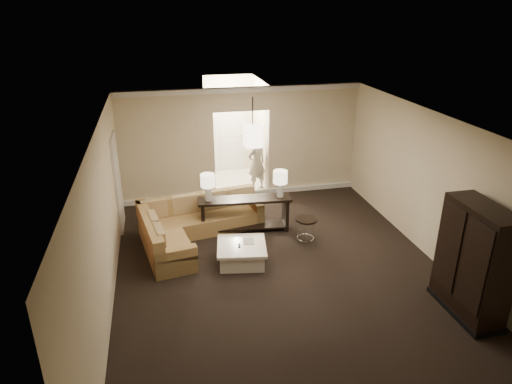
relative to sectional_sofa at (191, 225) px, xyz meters
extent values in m
plane|color=black|center=(1.51, -1.87, -0.32)|extent=(8.00, 8.00, 0.00)
cube|color=beige|center=(1.51, 2.13, 1.08)|extent=(6.00, 0.04, 2.80)
cube|color=beige|center=(-1.49, -1.87, 1.08)|extent=(0.04, 8.00, 2.80)
cube|color=beige|center=(4.51, -1.87, 1.08)|extent=(0.04, 8.00, 2.80)
cube|color=white|center=(1.51, -1.87, 2.48)|extent=(6.00, 8.00, 0.02)
cube|color=silver|center=(1.51, 2.08, 2.41)|extent=(6.00, 0.10, 0.12)
cube|color=silver|center=(1.51, 2.08, -0.26)|extent=(6.00, 0.10, 0.12)
cube|color=silver|center=(-1.46, 0.93, 0.73)|extent=(0.05, 0.90, 2.10)
cube|color=silver|center=(1.51, 3.13, -0.32)|extent=(1.40, 2.00, 0.01)
cube|color=#F3E3C7|center=(0.81, 3.13, 1.08)|extent=(0.04, 2.00, 2.80)
cube|color=#F3E3C7|center=(2.21, 3.13, 1.08)|extent=(0.04, 2.00, 2.80)
cube|color=#F3E3C7|center=(1.51, 4.13, 1.08)|extent=(1.40, 0.04, 2.80)
cube|color=silver|center=(1.51, 4.10, 0.73)|extent=(0.90, 0.05, 2.10)
cube|color=brown|center=(0.26, 0.33, -0.13)|extent=(2.74, 1.22, 0.37)
cube|color=brown|center=(-0.48, -0.82, -0.13)|extent=(0.99, 1.35, 0.37)
cube|color=brown|center=(0.22, 0.62, 0.26)|extent=(2.64, 0.65, 0.41)
cube|color=brown|center=(-0.84, -0.43, 0.26)|extent=(0.56, 2.12, 0.41)
cube|color=brown|center=(1.48, 0.54, -0.04)|extent=(0.30, 0.81, 0.55)
cube|color=brown|center=(-0.39, -1.34, -0.04)|extent=(0.81, 0.30, 0.55)
cube|color=#A58258|center=(-0.73, 0.42, 0.27)|extent=(0.56, 0.23, 0.41)
cube|color=#A58258|center=(-0.08, 0.53, 0.27)|extent=(0.56, 0.23, 0.41)
cube|color=#A58258|center=(0.57, 0.64, 0.27)|extent=(0.56, 0.23, 0.41)
cube|color=#A58258|center=(1.22, 0.75, 0.27)|extent=(0.56, 0.23, 0.41)
cube|color=#A58258|center=(-0.75, -0.33, 0.27)|extent=(0.23, 0.54, 0.41)
cube|color=#A58258|center=(-0.65, -0.94, 0.27)|extent=(0.23, 0.54, 0.41)
cube|color=silver|center=(0.87, -1.14, -0.16)|extent=(0.95, 0.95, 0.31)
cube|color=silver|center=(0.87, -1.14, 0.03)|extent=(1.06, 1.06, 0.06)
cube|color=black|center=(0.81, -1.18, 0.06)|extent=(0.07, 0.15, 0.02)
cube|color=#BEB0A6|center=(1.02, -1.03, 0.06)|extent=(0.24, 0.31, 0.01)
cube|color=black|center=(1.18, 0.13, 0.43)|extent=(2.02, 0.62, 0.05)
cube|color=black|center=(0.28, 0.21, 0.05)|extent=(0.11, 0.41, 0.72)
cube|color=black|center=(2.08, 0.06, 0.05)|extent=(0.11, 0.41, 0.72)
cube|color=black|center=(1.18, 0.13, -0.21)|extent=(1.93, 0.57, 0.04)
cube|color=black|center=(4.11, -3.44, 0.62)|extent=(0.52, 1.25, 1.87)
cube|color=black|center=(3.85, -3.75, 0.76)|extent=(0.03, 0.55, 1.43)
cube|color=black|center=(3.85, -3.13, 0.76)|extent=(0.03, 0.55, 1.43)
cube|color=black|center=(4.11, -3.44, -0.27)|extent=(0.55, 1.30, 0.09)
cylinder|color=black|center=(2.32, -0.67, 0.21)|extent=(0.44, 0.44, 0.04)
torus|color=silver|center=(2.32, -0.67, -0.22)|extent=(0.36, 0.36, 0.02)
cylinder|color=silver|center=(2.49, -0.66, -0.06)|extent=(0.02, 0.02, 0.52)
cylinder|color=silver|center=(2.23, -0.52, -0.06)|extent=(0.02, 0.02, 0.52)
cylinder|color=silver|center=(2.24, -0.82, -0.06)|extent=(0.02, 0.02, 0.52)
cylinder|color=silver|center=(0.41, 0.20, 0.61)|extent=(0.14, 0.14, 0.32)
cylinder|color=#FFE9BF|center=(0.41, 0.20, 0.91)|extent=(0.31, 0.31, 0.27)
cylinder|color=silver|center=(1.95, 0.07, 0.61)|extent=(0.14, 0.14, 0.32)
cylinder|color=#FFE9BF|center=(1.95, 0.07, 0.91)|extent=(0.31, 0.31, 0.27)
cylinder|color=black|center=(1.51, 0.83, 2.18)|extent=(0.02, 0.02, 0.60)
cube|color=#F8E1C2|center=(1.51, 0.83, 1.63)|extent=(0.38, 0.38, 0.48)
imported|color=beige|center=(1.96, 2.43, 0.49)|extent=(0.69, 0.58, 1.62)
camera|label=1|loc=(-0.53, -8.67, 4.34)|focal=32.00mm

